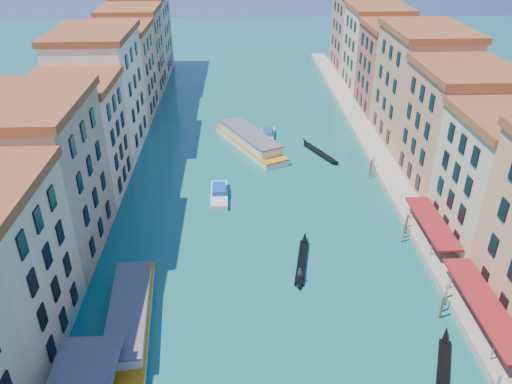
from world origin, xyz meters
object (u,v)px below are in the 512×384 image
vaporetto_far (250,141)px  gondola_right (443,377)px  vaporetto_near (130,316)px  gondola_fore (302,261)px

vaporetto_far → gondola_right: (16.12, -52.84, -0.87)m
vaporetto_near → gondola_fore: vaporetto_near is taller
vaporetto_near → vaporetto_far: vaporetto_far is taller
gondola_fore → gondola_right: size_ratio=1.00×
vaporetto_far → gondola_fore: bearing=-107.8°
vaporetto_far → vaporetto_near: bearing=-133.7°
gondola_fore → gondola_right: 20.93m
vaporetto_near → vaporetto_far: (13.79, 44.49, 0.14)m
vaporetto_near → gondola_right: vaporetto_near is taller
vaporetto_near → gondola_fore: bearing=21.7°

